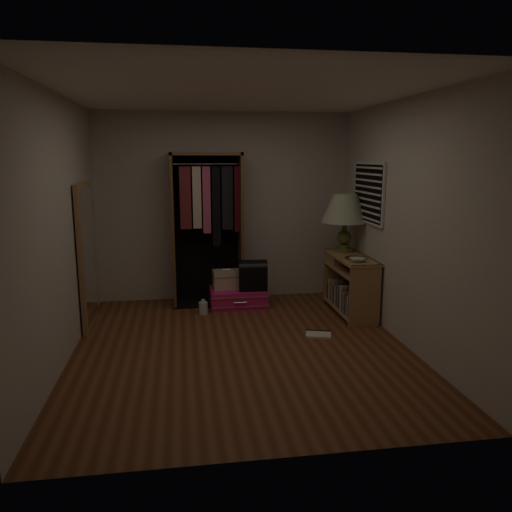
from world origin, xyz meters
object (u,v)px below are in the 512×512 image
pink_suitcase (238,297)px  train_case (226,279)px  white_jug (203,308)px  open_wardrobe (209,215)px  black_bag (253,274)px  floor_mirror (87,256)px  console_bookshelf (349,283)px  table_lamp (345,210)px

pink_suitcase → train_case: 0.29m
pink_suitcase → white_jug: (-0.48, -0.32, -0.03)m
open_wardrobe → black_bag: bearing=-28.4°
floor_mirror → white_jug: size_ratio=8.56×
black_bag → white_jug: bearing=-155.8°
console_bookshelf → white_jug: size_ratio=5.64×
console_bookshelf → white_jug: bearing=174.5°
floor_mirror → white_jug: 1.57m
train_case → white_jug: size_ratio=1.90×
console_bookshelf → pink_suitcase: console_bookshelf is taller
console_bookshelf → open_wardrobe: 2.07m
floor_mirror → white_jug: (1.36, 0.22, -0.77)m
console_bookshelf → floor_mirror: size_ratio=0.66×
console_bookshelf → open_wardrobe: bearing=157.5°
console_bookshelf → open_wardrobe: size_ratio=0.55×
open_wardrobe → pink_suitcase: 1.18m
open_wardrobe → table_lamp: bearing=-14.2°
open_wardrobe → floor_mirror: (-1.48, -0.77, -0.37)m
black_bag → console_bookshelf: bearing=-15.0°
open_wardrobe → table_lamp: (1.76, -0.45, 0.10)m
console_bookshelf → open_wardrobe: open_wardrobe is taller
white_jug → console_bookshelf: bearing=-5.5°
open_wardrobe → table_lamp: size_ratio=2.53×
open_wardrobe → white_jug: (-0.12, -0.55, -1.13)m
train_case → table_lamp: 1.84m
console_bookshelf → table_lamp: size_ratio=1.38×
pink_suitcase → floor_mirror: bearing=-163.9°
pink_suitcase → white_jug: pink_suitcase is taller
open_wardrobe → train_case: 0.90m
open_wardrobe → console_bookshelf: bearing=-22.5°
floor_mirror → table_lamp: (3.24, 0.32, 0.46)m
floor_mirror → black_bag: floor_mirror is taller
open_wardrobe → white_jug: open_wardrobe is taller
train_case → table_lamp: table_lamp is taller
white_jug → floor_mirror: bearing=-170.7°
floor_mirror → train_case: size_ratio=4.51×
open_wardrobe → black_bag: size_ratio=5.02×
console_bookshelf → floor_mirror: bearing=-179.2°
console_bookshelf → table_lamp: table_lamp is taller
black_bag → pink_suitcase: bearing=163.8°
black_bag → open_wardrobe: bearing=156.0°
table_lamp → white_jug: table_lamp is taller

